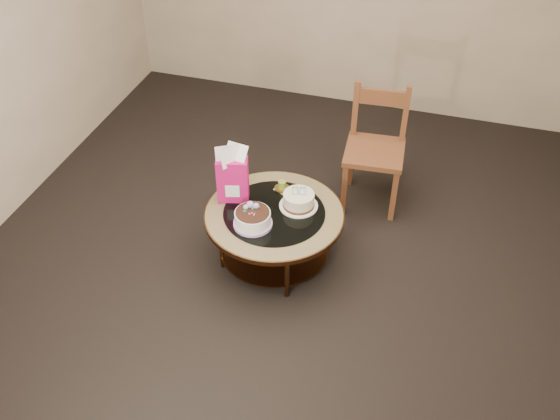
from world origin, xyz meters
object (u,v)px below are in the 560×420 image
(coffee_table, at_px, (274,220))
(decorated_cake, at_px, (253,219))
(cream_cake, at_px, (299,200))
(dining_chair, at_px, (375,148))
(gift_bag, at_px, (232,174))

(coffee_table, bearing_deg, decorated_cake, -120.68)
(cream_cake, bearing_deg, coffee_table, -156.23)
(cream_cake, distance_m, dining_chair, 0.93)
(coffee_table, height_order, cream_cake, cream_cake)
(cream_cake, height_order, gift_bag, gift_bag)
(decorated_cake, bearing_deg, dining_chair, 59.14)
(gift_bag, bearing_deg, cream_cake, -9.97)
(cream_cake, bearing_deg, decorated_cake, -144.52)
(cream_cake, bearing_deg, dining_chair, 50.57)
(cream_cake, xyz_separation_m, gift_bag, (-0.49, -0.05, 0.17))
(decorated_cake, bearing_deg, coffee_table, 59.32)
(gift_bag, relative_size, dining_chair, 0.45)
(decorated_cake, height_order, gift_bag, gift_bag)
(coffee_table, distance_m, gift_bag, 0.46)
(gift_bag, bearing_deg, decorated_cake, -61.65)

